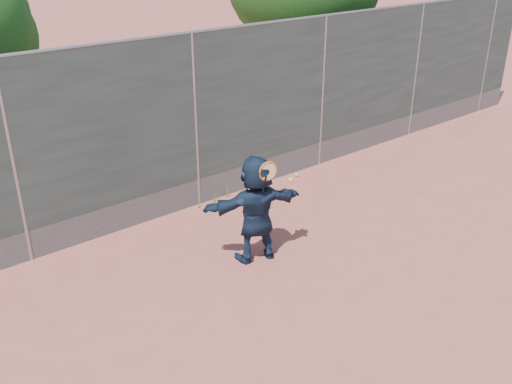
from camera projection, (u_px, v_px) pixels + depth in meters
ground at (343, 292)px, 7.74m from camera, size 80.00×80.00×0.00m
player at (256, 209)px, 8.21m from camera, size 1.58×0.88×1.62m
ball_ground at (297, 175)px, 11.30m from camera, size 0.07×0.07×0.07m
fence at (195, 119)px, 9.53m from camera, size 20.00×0.06×3.03m
swing_action at (270, 173)px, 7.85m from camera, size 0.55×0.18×0.51m
weed_clump at (216, 195)px, 10.23m from camera, size 0.68×0.07×0.30m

